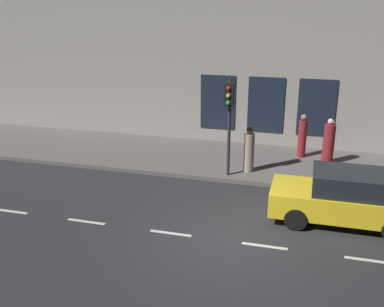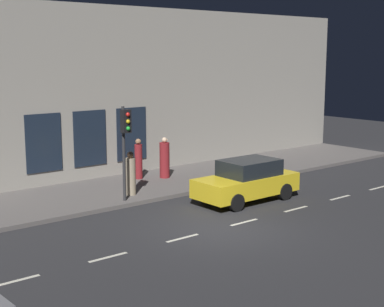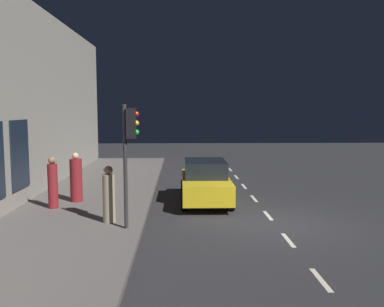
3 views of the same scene
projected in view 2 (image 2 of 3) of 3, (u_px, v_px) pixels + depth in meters
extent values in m
plane|color=#28282B|center=(222.00, 228.00, 18.09)|extent=(60.00, 60.00, 0.00)
cube|color=#5B5654|center=(118.00, 190.00, 22.86)|extent=(4.50, 32.00, 0.15)
cube|color=gray|center=(85.00, 95.00, 24.16)|extent=(0.60, 32.00, 7.60)
cube|color=#192333|center=(132.00, 134.00, 25.55)|extent=(0.04, 1.55, 2.39)
cube|color=#192333|center=(90.00, 138.00, 24.23)|extent=(0.04, 1.55, 2.39)
cube|color=#192333|center=(44.00, 143.00, 22.91)|extent=(0.04, 1.55, 2.39)
cube|color=beige|center=(378.00, 188.00, 23.56)|extent=(0.12, 1.20, 0.01)
cube|color=beige|center=(340.00, 198.00, 21.94)|extent=(0.12, 1.20, 0.01)
cube|color=beige|center=(296.00, 209.00, 20.33)|extent=(0.12, 1.20, 0.01)
cube|color=beige|center=(244.00, 222.00, 18.71)|extent=(0.12, 1.20, 0.01)
cube|color=beige|center=(182.00, 238.00, 17.10)|extent=(0.12, 1.20, 0.01)
cube|color=beige|center=(108.00, 257.00, 15.48)|extent=(0.12, 1.20, 0.01)
cube|color=beige|center=(16.00, 281.00, 13.87)|extent=(0.12, 1.20, 0.01)
cylinder|color=#2D2D30|center=(124.00, 154.00, 20.63)|extent=(0.11, 0.11, 3.50)
cube|color=black|center=(126.00, 121.00, 20.28)|extent=(0.26, 0.32, 0.84)
sphere|color=red|center=(128.00, 114.00, 20.13)|extent=(0.15, 0.15, 0.15)
sphere|color=gold|center=(128.00, 122.00, 20.17)|extent=(0.15, 0.15, 0.15)
sphere|color=green|center=(128.00, 128.00, 20.22)|extent=(0.15, 0.15, 0.15)
cube|color=gold|center=(246.00, 185.00, 21.34)|extent=(1.74, 4.13, 0.70)
cube|color=black|center=(249.00, 167.00, 21.33)|extent=(1.53, 2.15, 0.60)
cylinder|color=black|center=(236.00, 202.00, 19.99)|extent=(0.22, 0.64, 0.64)
cylinder|color=black|center=(206.00, 194.00, 21.22)|extent=(0.22, 0.64, 0.64)
cylinder|color=black|center=(285.00, 192.00, 21.58)|extent=(0.22, 0.64, 0.64)
cylinder|color=black|center=(254.00, 184.00, 22.81)|extent=(0.22, 0.64, 0.64)
cylinder|color=maroon|center=(139.00, 162.00, 24.50)|extent=(0.46, 0.46, 1.51)
sphere|color=#936B4C|center=(138.00, 142.00, 24.34)|extent=(0.25, 0.25, 0.25)
cube|color=#936B4C|center=(138.00, 142.00, 24.23)|extent=(0.08, 0.08, 0.07)
cylinder|color=gray|center=(131.00, 176.00, 21.67)|extent=(0.45, 0.45, 1.44)
sphere|color=#936B4C|center=(130.00, 155.00, 21.53)|extent=(0.26, 0.26, 0.26)
cube|color=#936B4C|center=(129.00, 154.00, 21.63)|extent=(0.06, 0.08, 0.07)
cylinder|color=maroon|center=(165.00, 160.00, 24.71)|extent=(0.57, 0.57, 1.56)
sphere|color=beige|center=(164.00, 140.00, 24.55)|extent=(0.23, 0.23, 0.23)
cube|color=beige|center=(167.00, 140.00, 24.58)|extent=(0.08, 0.06, 0.06)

